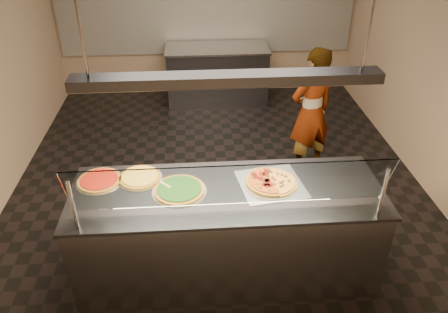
{
  "coord_description": "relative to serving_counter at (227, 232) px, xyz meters",
  "views": [
    {
      "loc": [
        -0.26,
        -4.37,
        3.16
      ],
      "look_at": [
        -0.0,
        -0.94,
        1.02
      ],
      "focal_mm": 35.0,
      "sensor_mm": 36.0,
      "label": 1
    }
  ],
  "objects": [
    {
      "name": "ground",
      "position": [
        0.01,
        1.36,
        -0.48
      ],
      "size": [
        5.0,
        6.0,
        0.02
      ],
      "primitive_type": "cube",
      "color": "black",
      "rests_on": "ground"
    },
    {
      "name": "wall_back",
      "position": [
        0.01,
        4.37,
        1.03
      ],
      "size": [
        5.0,
        0.02,
        3.0
      ],
      "primitive_type": "cube",
      "color": "#92755E",
      "rests_on": "ground"
    },
    {
      "name": "wall_front",
      "position": [
        0.01,
        -1.65,
        1.03
      ],
      "size": [
        5.0,
        0.02,
        3.0
      ],
      "primitive_type": "cube",
      "color": "#92755E",
      "rests_on": "ground"
    },
    {
      "name": "wall_right",
      "position": [
        2.52,
        1.36,
        1.03
      ],
      "size": [
        0.02,
        6.0,
        3.0
      ],
      "primitive_type": "cube",
      "color": "#92755E",
      "rests_on": "ground"
    },
    {
      "name": "tile_band",
      "position": [
        0.01,
        4.34,
        0.83
      ],
      "size": [
        4.9,
        0.02,
        1.2
      ],
      "primitive_type": "cube",
      "color": "silver",
      "rests_on": "wall_back"
    },
    {
      "name": "serving_counter",
      "position": [
        0.0,
        0.0,
        0.0
      ],
      "size": [
        2.69,
        0.94,
        0.93
      ],
      "color": "#B7B7BC",
      "rests_on": "ground"
    },
    {
      "name": "sneeze_guard",
      "position": [
        0.0,
        -0.34,
        0.76
      ],
      "size": [
        2.45,
        0.18,
        0.54
      ],
      "color": "#B7B7BC",
      "rests_on": "serving_counter"
    },
    {
      "name": "perforated_tray",
      "position": [
        0.39,
        0.07,
        0.47
      ],
      "size": [
        0.62,
        0.62,
        0.01
      ],
      "color": "silver",
      "rests_on": "serving_counter"
    },
    {
      "name": "half_pizza_pepperoni",
      "position": [
        0.29,
        0.08,
        0.5
      ],
      "size": [
        0.29,
        0.47,
        0.05
      ],
      "color": "#8A5B19",
      "rests_on": "perforated_tray"
    },
    {
      "name": "half_pizza_sausage",
      "position": [
        0.5,
        0.07,
        0.49
      ],
      "size": [
        0.29,
        0.47,
        0.04
      ],
      "color": "#8A5B19",
      "rests_on": "perforated_tray"
    },
    {
      "name": "pizza_spinach",
      "position": [
        -0.41,
        0.03,
        0.48
      ],
      "size": [
        0.47,
        0.47,
        0.03
      ],
      "color": "silver",
      "rests_on": "serving_counter"
    },
    {
      "name": "pizza_cheese",
      "position": [
        -0.76,
        0.25,
        0.48
      ],
      "size": [
        0.4,
        0.4,
        0.03
      ],
      "color": "silver",
      "rests_on": "serving_counter"
    },
    {
      "name": "pizza_tomato",
      "position": [
        -1.12,
        0.23,
        0.48
      ],
      "size": [
        0.41,
        0.41,
        0.03
      ],
      "color": "silver",
      "rests_on": "serving_counter"
    },
    {
      "name": "pizza_spatula",
      "position": [
        -0.47,
        0.09,
        0.49
      ],
      "size": [
        0.28,
        0.17,
        0.02
      ],
      "color": "#B7B7BC",
      "rests_on": "pizza_spinach"
    },
    {
      "name": "prep_table",
      "position": [
        0.14,
        3.91,
        0.0
      ],
      "size": [
        1.68,
        0.74,
        0.93
      ],
      "color": "#36363B",
      "rests_on": "ground"
    },
    {
      "name": "worker",
      "position": [
        1.16,
        1.68,
        0.35
      ],
      "size": [
        0.7,
        0.59,
        1.63
      ],
      "primitive_type": "imported",
      "rotation": [
        0.0,
        0.0,
        3.55
      ],
      "color": "#393241",
      "rests_on": "ground"
    },
    {
      "name": "heat_lamp_housing",
      "position": [
        0.0,
        -0.0,
        1.48
      ],
      "size": [
        2.3,
        0.18,
        0.08
      ],
      "primitive_type": "cube",
      "color": "#36363B",
      "rests_on": "ceiling"
    },
    {
      "name": "lamp_rod_left",
      "position": [
        -1.0,
        -0.0,
        2.03
      ],
      "size": [
        0.02,
        0.02,
        1.01
      ],
      "primitive_type": "cylinder",
      "color": "#B7B7BC",
      "rests_on": "ceiling"
    },
    {
      "name": "lamp_rod_right",
      "position": [
        1.0,
        -0.0,
        2.03
      ],
      "size": [
        0.02,
        0.02,
        1.01
      ],
      "primitive_type": "cylinder",
      "color": "#B7B7BC",
      "rests_on": "ceiling"
    }
  ]
}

